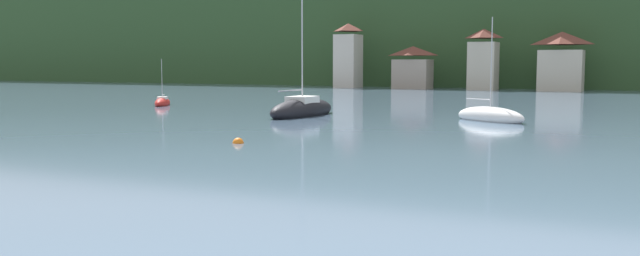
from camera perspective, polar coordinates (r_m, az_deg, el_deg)
name	(u,v)px	position (r m, az deg, el deg)	size (l,w,h in m)	color
wooded_hillside	(606,38)	(144.38, 23.21, 7.04)	(352.00, 70.47, 39.15)	#2D4C28
shore_building_west	(348,56)	(107.05, 2.42, 6.12)	(3.71, 4.12, 10.18)	beige
shore_building_westcentral	(413,68)	(103.35, 7.91, 5.09)	(5.72, 4.25, 6.47)	gray
shore_building_central	(483,60)	(100.57, 13.76, 5.63)	(4.06, 4.21, 8.86)	#BCB29E
shore_building_eastcentral	(561,62)	(99.46, 19.89, 5.30)	(6.12, 5.38, 8.26)	#BCB29E
sailboat_far_2	(490,116)	(46.19, 14.30, 0.96)	(5.66, 4.31, 7.28)	white
sailboat_far_3	(162,103)	(63.18, -13.29, 2.12)	(2.93, 4.11, 4.54)	red
sailboat_far_7	(302,110)	(49.27, -1.52, 1.58)	(2.53, 8.44, 10.11)	black
mooring_buoy_near	(238,143)	(32.58, -7.00, -1.30)	(0.54, 0.54, 0.54)	orange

